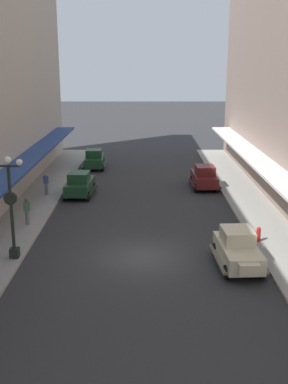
# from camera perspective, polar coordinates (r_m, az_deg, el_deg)

# --- Properties ---
(ground_plane) EXTENTS (200.00, 200.00, 0.00)m
(ground_plane) POSITION_cam_1_polar(r_m,az_deg,el_deg) (24.54, -0.04, -7.77)
(ground_plane) COLOR #2D2D30
(parked_car_0) EXTENTS (2.30, 4.32, 1.84)m
(parked_car_0) POSITION_cam_1_polar(r_m,az_deg,el_deg) (23.55, 11.36, -6.63)
(parked_car_0) COLOR beige
(parked_car_0) RESTS_ON ground
(parked_car_1) EXTENTS (2.31, 4.32, 1.84)m
(parked_car_1) POSITION_cam_1_polar(r_m,az_deg,el_deg) (35.52, -7.56, 1.03)
(parked_car_1) COLOR #193D23
(parked_car_1) RESTS_ON ground
(parked_car_2) EXTENTS (2.24, 4.30, 1.84)m
(parked_car_2) POSITION_cam_1_polar(r_m,az_deg,el_deg) (37.71, 7.42, 1.87)
(parked_car_2) COLOR #591919
(parked_car_2) RESTS_ON ground
(parked_car_3) EXTENTS (2.31, 4.32, 1.84)m
(parked_car_3) POSITION_cam_1_polar(r_m,az_deg,el_deg) (44.67, -5.83, 4.02)
(parked_car_3) COLOR #193D23
(parked_car_3) RESTS_ON ground
(lamp_post_with_clock) EXTENTS (1.42, 0.44, 5.16)m
(lamp_post_with_clock) POSITION_cam_1_polar(r_m,az_deg,el_deg) (24.00, -15.52, -1.32)
(lamp_post_with_clock) COLOR black
(lamp_post_with_clock) RESTS_ON sidewalk_left
(fire_hydrant) EXTENTS (0.24, 0.24, 0.82)m
(fire_hydrant) POSITION_cam_1_polar(r_m,az_deg,el_deg) (26.77, 13.74, -4.93)
(fire_hydrant) COLOR #B21E19
(fire_hydrant) RESTS_ON sidewalk_right
(pedestrian_0) EXTENTS (0.36, 0.24, 1.64)m
(pedestrian_0) POSITION_cam_1_polar(r_m,az_deg,el_deg) (35.73, -11.50, 1.01)
(pedestrian_0) COLOR slate
(pedestrian_0) RESTS_ON sidewalk_left
(pedestrian_1) EXTENTS (0.36, 0.24, 1.64)m
(pedestrian_1) POSITION_cam_1_polar(r_m,az_deg,el_deg) (29.42, -13.71, -2.21)
(pedestrian_1) COLOR slate
(pedestrian_1) RESTS_ON sidewalk_left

